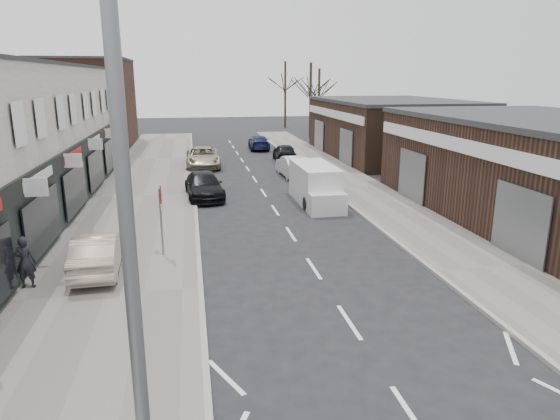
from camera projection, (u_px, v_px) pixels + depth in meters
name	position (u px, v px, depth m)	size (l,w,h in m)	color
pavement_left	(143.00, 197.00, 27.61)	(5.50, 64.00, 0.12)	slate
pavement_right	(359.00, 188.00, 29.75)	(3.50, 64.00, 0.12)	slate
brick_block_far	(87.00, 104.00, 47.32)	(8.00, 10.00, 8.00)	#4A2A20
right_unit_near	(560.00, 172.00, 22.74)	(10.00, 18.00, 4.50)	#3B251A
right_unit_far	(390.00, 129.00, 41.76)	(10.00, 16.00, 4.50)	#3B251A
tree_far_a	(310.00, 138.00, 55.05)	(3.60, 3.60, 8.00)	#382D26
tree_far_b	(318.00, 132.00, 61.19)	(3.60, 3.60, 7.50)	#382D26
tree_far_c	(285.00, 128.00, 66.38)	(3.60, 3.60, 8.50)	#382D26
street_lamp	(147.00, 259.00, 5.14)	(2.23, 0.22, 8.00)	slate
warning_sign	(161.00, 200.00, 17.82)	(0.12, 0.80, 2.70)	slate
white_van	(316.00, 185.00, 26.17)	(1.89, 5.23, 2.03)	white
sedan_on_pavement	(97.00, 252.00, 16.68)	(1.41, 4.03, 1.33)	#A39682
pedestrian	(25.00, 262.00, 15.32)	(0.61, 0.40, 1.66)	black
parked_car_left_a	(204.00, 184.00, 28.07)	(1.57, 3.90, 1.33)	#151843
parked_car_left_b	(204.00, 186.00, 27.47)	(1.90, 4.68, 1.36)	black
parked_car_left_c	(203.00, 157.00, 36.88)	(2.44, 5.28, 1.47)	#A39F82
parked_car_right_a	(293.00, 166.00, 33.37)	(1.51, 4.32, 1.42)	silver
parked_car_right_b	(284.00, 152.00, 39.65)	(1.63, 4.04, 1.38)	black
parked_car_right_c	(259.00, 142.00, 46.03)	(1.81, 4.45, 1.29)	#151B43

